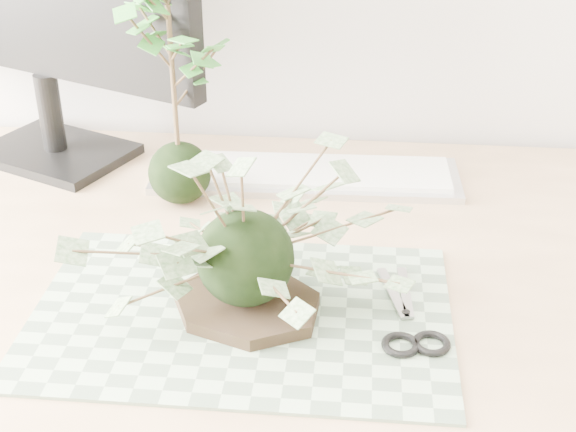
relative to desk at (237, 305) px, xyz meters
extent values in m
cube|color=tan|center=(0.00, 0.00, 0.07)|extent=(1.60, 0.70, 0.04)
cube|color=#566C57|center=(0.03, -0.14, 0.09)|extent=(0.46, 0.31, 0.00)
cylinder|color=black|center=(0.04, -0.13, 0.10)|extent=(0.22, 0.22, 0.01)
sphere|color=black|center=(0.04, -0.13, 0.16)|extent=(0.11, 0.11, 0.11)
sphere|color=black|center=(-0.09, 0.12, 0.13)|extent=(0.09, 0.09, 0.09)
cylinder|color=#483521|center=(-0.09, 0.12, 0.26)|extent=(0.01, 0.01, 0.21)
cube|color=#BABABE|center=(0.07, 0.20, 0.09)|extent=(0.45, 0.15, 0.01)
cube|color=silver|center=(0.07, 0.20, 0.10)|extent=(0.42, 0.12, 0.01)
cube|color=black|center=(-0.32, 0.24, 0.10)|extent=(0.26, 0.23, 0.01)
cylinder|color=black|center=(-0.32, 0.24, 0.16)|extent=(0.04, 0.04, 0.12)
cube|color=#959596|center=(0.20, -0.09, 0.09)|extent=(0.04, 0.10, 0.00)
cube|color=#959596|center=(0.22, -0.09, 0.09)|extent=(0.02, 0.10, 0.00)
torus|color=black|center=(0.20, -0.18, 0.10)|extent=(0.05, 0.05, 0.01)
torus|color=black|center=(0.23, -0.18, 0.10)|extent=(0.05, 0.05, 0.01)
camera|label=1|loc=(0.15, -0.85, 0.61)|focal=50.00mm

